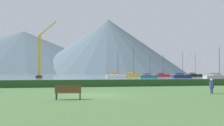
{
  "coord_description": "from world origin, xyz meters",
  "views": [
    {
      "loc": [
        -2.28,
        -18.13,
        1.72
      ],
      "look_at": [
        10.44,
        47.22,
        4.46
      ],
      "focal_mm": 37.9,
      "sensor_mm": 36.0,
      "label": 1
    }
  ],
  "objects_px": {
    "sailboat_slip_5": "(132,75)",
    "park_bench_near_path": "(68,91)",
    "sailboat_slip_2": "(182,76)",
    "sailboat_slip_1": "(149,76)",
    "sailboat_slip_11": "(218,77)",
    "sailboat_slip_8": "(163,75)",
    "sailboat_slip_7": "(194,75)",
    "dock_crane": "(40,59)",
    "person_seated_viewer": "(212,85)",
    "sailboat_slip_6": "(116,76)"
  },
  "relations": [
    {
      "from": "person_seated_viewer",
      "to": "sailboat_slip_1",
      "type": "bearing_deg",
      "value": 86.46
    },
    {
      "from": "sailboat_slip_6",
      "to": "sailboat_slip_8",
      "type": "xyz_separation_m",
      "value": [
        25.46,
        21.17,
        -0.03
      ]
    },
    {
      "from": "sailboat_slip_2",
      "to": "sailboat_slip_7",
      "type": "relative_size",
      "value": 0.83
    },
    {
      "from": "sailboat_slip_5",
      "to": "person_seated_viewer",
      "type": "bearing_deg",
      "value": -89.0
    },
    {
      "from": "sailboat_slip_5",
      "to": "person_seated_viewer",
      "type": "relative_size",
      "value": 9.99
    },
    {
      "from": "sailboat_slip_11",
      "to": "park_bench_near_path",
      "type": "bearing_deg",
      "value": -129.92
    },
    {
      "from": "sailboat_slip_7",
      "to": "person_seated_viewer",
      "type": "relative_size",
      "value": 8.37
    },
    {
      "from": "sailboat_slip_5",
      "to": "park_bench_near_path",
      "type": "bearing_deg",
      "value": -96.84
    },
    {
      "from": "sailboat_slip_2",
      "to": "sailboat_slip_11",
      "type": "relative_size",
      "value": 1.08
    },
    {
      "from": "sailboat_slip_6",
      "to": "sailboat_slip_7",
      "type": "distance_m",
      "value": 43.54
    },
    {
      "from": "sailboat_slip_1",
      "to": "sailboat_slip_11",
      "type": "height_order",
      "value": "sailboat_slip_11"
    },
    {
      "from": "sailboat_slip_6",
      "to": "person_seated_viewer",
      "type": "bearing_deg",
      "value": -89.83
    },
    {
      "from": "sailboat_slip_2",
      "to": "person_seated_viewer",
      "type": "distance_m",
      "value": 61.18
    },
    {
      "from": "sailboat_slip_7",
      "to": "person_seated_viewer",
      "type": "bearing_deg",
      "value": -114.48
    },
    {
      "from": "sailboat_slip_2",
      "to": "sailboat_slip_8",
      "type": "relative_size",
      "value": 0.87
    },
    {
      "from": "sailboat_slip_2",
      "to": "sailboat_slip_7",
      "type": "height_order",
      "value": "sailboat_slip_7"
    },
    {
      "from": "sailboat_slip_1",
      "to": "sailboat_slip_6",
      "type": "bearing_deg",
      "value": 178.03
    },
    {
      "from": "sailboat_slip_1",
      "to": "sailboat_slip_6",
      "type": "height_order",
      "value": "sailboat_slip_6"
    },
    {
      "from": "sailboat_slip_1",
      "to": "sailboat_slip_7",
      "type": "bearing_deg",
      "value": 45.44
    },
    {
      "from": "park_bench_near_path",
      "to": "person_seated_viewer",
      "type": "bearing_deg",
      "value": 16.28
    },
    {
      "from": "sailboat_slip_2",
      "to": "sailboat_slip_5",
      "type": "distance_m",
      "value": 22.29
    },
    {
      "from": "park_bench_near_path",
      "to": "dock_crane",
      "type": "xyz_separation_m",
      "value": [
        -8.92,
        67.74,
        5.99
      ]
    },
    {
      "from": "sailboat_slip_7",
      "to": "sailboat_slip_8",
      "type": "height_order",
      "value": "sailboat_slip_7"
    },
    {
      "from": "sailboat_slip_1",
      "to": "sailboat_slip_11",
      "type": "relative_size",
      "value": 0.92
    },
    {
      "from": "sailboat_slip_7",
      "to": "dock_crane",
      "type": "distance_m",
      "value": 66.35
    },
    {
      "from": "sailboat_slip_5",
      "to": "sailboat_slip_7",
      "type": "bearing_deg",
      "value": 19.71
    },
    {
      "from": "sailboat_slip_1",
      "to": "sailboat_slip_6",
      "type": "relative_size",
      "value": 0.86
    },
    {
      "from": "sailboat_slip_2",
      "to": "sailboat_slip_6",
      "type": "distance_m",
      "value": 21.74
    },
    {
      "from": "sailboat_slip_11",
      "to": "sailboat_slip_8",
      "type": "bearing_deg",
      "value": 88.26
    },
    {
      "from": "sailboat_slip_2",
      "to": "dock_crane",
      "type": "distance_m",
      "value": 48.1
    },
    {
      "from": "sailboat_slip_7",
      "to": "sailboat_slip_1",
      "type": "bearing_deg",
      "value": -139.29
    },
    {
      "from": "sailboat_slip_5",
      "to": "sailboat_slip_1",
      "type": "bearing_deg",
      "value": -74.68
    },
    {
      "from": "sailboat_slip_5",
      "to": "dock_crane",
      "type": "height_order",
      "value": "dock_crane"
    },
    {
      "from": "sailboat_slip_7",
      "to": "person_seated_viewer",
      "type": "height_order",
      "value": "sailboat_slip_7"
    },
    {
      "from": "sailboat_slip_7",
      "to": "sailboat_slip_8",
      "type": "xyz_separation_m",
      "value": [
        -13.94,
        2.63,
        -0.03
      ]
    },
    {
      "from": "sailboat_slip_11",
      "to": "person_seated_viewer",
      "type": "height_order",
      "value": "sailboat_slip_11"
    },
    {
      "from": "sailboat_slip_5",
      "to": "sailboat_slip_6",
      "type": "xyz_separation_m",
      "value": [
        -9.68,
        -14.52,
        -0.06
      ]
    },
    {
      "from": "sailboat_slip_7",
      "to": "sailboat_slip_11",
      "type": "height_order",
      "value": "sailboat_slip_7"
    },
    {
      "from": "sailboat_slip_2",
      "to": "sailboat_slip_5",
      "type": "xyz_separation_m",
      "value": [
        -11.58,
        19.05,
        0.09
      ]
    },
    {
      "from": "sailboat_slip_2",
      "to": "park_bench_near_path",
      "type": "relative_size",
      "value": 5.11
    },
    {
      "from": "person_seated_viewer",
      "to": "dock_crane",
      "type": "relative_size",
      "value": 0.06
    },
    {
      "from": "sailboat_slip_8",
      "to": "sailboat_slip_5",
      "type": "bearing_deg",
      "value": -149.49
    },
    {
      "from": "sailboat_slip_1",
      "to": "person_seated_viewer",
      "type": "bearing_deg",
      "value": -95.33
    },
    {
      "from": "sailboat_slip_6",
      "to": "sailboat_slip_8",
      "type": "relative_size",
      "value": 0.86
    },
    {
      "from": "sailboat_slip_8",
      "to": "person_seated_viewer",
      "type": "distance_m",
      "value": 86.52
    },
    {
      "from": "park_bench_near_path",
      "to": "sailboat_slip_6",
      "type": "bearing_deg",
      "value": 80.41
    },
    {
      "from": "sailboat_slip_5",
      "to": "sailboat_slip_8",
      "type": "relative_size",
      "value": 1.25
    },
    {
      "from": "sailboat_slip_11",
      "to": "park_bench_near_path",
      "type": "height_order",
      "value": "sailboat_slip_11"
    },
    {
      "from": "sailboat_slip_5",
      "to": "sailboat_slip_8",
      "type": "distance_m",
      "value": 17.12
    },
    {
      "from": "sailboat_slip_1",
      "to": "sailboat_slip_8",
      "type": "bearing_deg",
      "value": 67.29
    }
  ]
}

